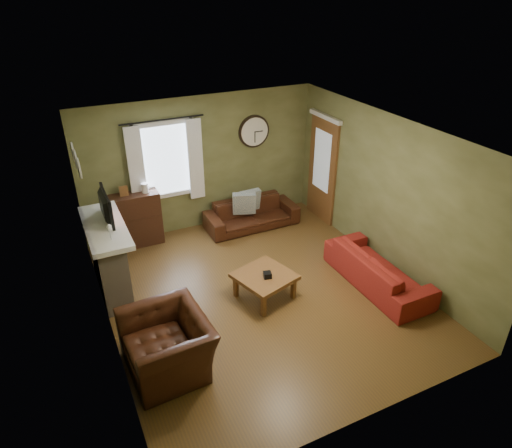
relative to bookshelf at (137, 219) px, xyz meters
name	(u,v)px	position (x,y,z in m)	size (l,w,h in m)	color
floor	(261,294)	(1.38, -2.40, -0.51)	(4.60, 5.20, 0.00)	brown
ceiling	(262,136)	(1.38, -2.40, 2.09)	(4.60, 5.20, 0.00)	white
wall_left	(99,260)	(-0.92, -2.40, 0.79)	(0.00, 5.20, 2.60)	brown
wall_right	(386,194)	(3.68, -2.40, 0.79)	(0.00, 5.20, 2.60)	brown
wall_back	(201,164)	(1.38, 0.20, 0.79)	(4.60, 0.00, 2.60)	brown
wall_front	(376,333)	(1.38, -5.00, 0.79)	(4.60, 0.00, 2.60)	brown
fireplace	(109,261)	(-0.72, -1.25, 0.04)	(0.40, 1.40, 1.10)	gray
firebox	(123,271)	(-0.53, -1.25, -0.21)	(0.04, 0.60, 0.55)	black
mantel	(105,227)	(-0.69, -1.25, 0.63)	(0.58, 1.60, 0.08)	white
tv	(102,210)	(-0.67, -1.10, 0.84)	(0.60, 0.08, 0.35)	black
tv_screen	(107,206)	(-0.59, -1.10, 0.90)	(0.02, 0.62, 0.36)	#994C3F
medallion_left	(79,168)	(-0.90, -1.60, 1.74)	(0.28, 0.28, 0.03)	white
medallion_mid	(76,160)	(-0.90, -1.25, 1.74)	(0.28, 0.28, 0.03)	white
medallion_right	(73,152)	(-0.90, -0.90, 1.74)	(0.28, 0.28, 0.03)	white
window_pane	(165,160)	(0.68, 0.18, 0.99)	(1.00, 0.02, 1.30)	silver
curtain_rod	(162,120)	(0.68, 0.08, 1.76)	(0.03, 0.03, 1.50)	black
curtain_left	(137,169)	(0.13, 0.08, 0.94)	(0.28, 0.04, 1.55)	silver
curtain_right	(196,160)	(1.23, 0.08, 0.94)	(0.28, 0.04, 1.55)	silver
wall_clock	(254,132)	(2.48, 0.15, 1.29)	(0.64, 0.06, 0.64)	white
door	(322,170)	(3.65, -0.55, 0.54)	(0.05, 0.90, 2.10)	brown
bookshelf	(137,219)	(0.00, 0.00, 0.00)	(0.86, 0.37, 1.02)	#331B10
book	(140,194)	(0.13, 0.09, 0.45)	(0.16, 0.22, 0.02)	brown
sofa_brown	(252,214)	(2.20, -0.30, -0.24)	(1.85, 0.72, 0.54)	#35190D
pillow_left	(249,200)	(2.18, -0.24, 0.04)	(0.44, 0.13, 0.44)	gray
pillow_right	(244,203)	(2.03, -0.31, 0.04)	(0.45, 0.13, 0.45)	gray
sofa_red	(378,269)	(3.20, -2.98, -0.22)	(1.98, 0.77, 0.58)	maroon
armchair	(168,344)	(-0.37, -3.26, -0.14)	(1.15, 1.00, 0.74)	#35190D
coffee_table	(265,286)	(1.39, -2.49, -0.30)	(0.80, 0.80, 0.43)	brown
tissue_box	(267,279)	(1.39, -2.57, -0.11)	(0.12, 0.12, 0.09)	black
wine_glass_a	(111,234)	(-0.67, -1.74, 0.77)	(0.07, 0.07, 0.20)	white
wine_glass_b	(110,231)	(-0.67, -1.68, 0.77)	(0.07, 0.07, 0.21)	white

